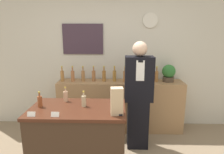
% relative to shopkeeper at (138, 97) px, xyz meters
% --- Properties ---
extents(back_wall, '(5.20, 0.09, 2.70)m').
position_rel_shopkeeper_xyz_m(back_wall, '(-0.50, 0.84, 0.51)').
color(back_wall, beige).
rests_on(back_wall, ground_plane).
extents(back_shelf, '(2.29, 0.42, 0.94)m').
position_rel_shopkeeper_xyz_m(back_shelf, '(-0.27, 0.58, -0.38)').
color(back_shelf, '#9E754C').
rests_on(back_shelf, ground_plane).
extents(display_counter, '(1.18, 0.69, 0.91)m').
position_rel_shopkeeper_xyz_m(display_counter, '(-0.82, -0.65, -0.39)').
color(display_counter, '#382619').
rests_on(display_counter, ground_plane).
extents(shopkeeper, '(0.43, 0.27, 1.70)m').
position_rel_shopkeeper_xyz_m(shopkeeper, '(0.00, 0.00, 0.00)').
color(shopkeeper, black).
rests_on(shopkeeper, ground_plane).
extents(potted_plant, '(0.24, 0.24, 0.31)m').
position_rel_shopkeeper_xyz_m(potted_plant, '(0.60, 0.59, 0.25)').
color(potted_plant, '#4C3D2D').
rests_on(potted_plant, back_shelf).
extents(paper_bag, '(0.15, 0.12, 0.32)m').
position_rel_shopkeeper_xyz_m(paper_bag, '(-0.33, -0.84, 0.23)').
color(paper_bag, tan).
rests_on(paper_bag, display_counter).
extents(tape_dispenser, '(0.09, 0.06, 0.07)m').
position_rel_shopkeeper_xyz_m(tape_dispenser, '(-0.31, -0.86, 0.09)').
color(tape_dispenser, black).
rests_on(tape_dispenser, display_counter).
extents(price_card_left, '(0.09, 0.02, 0.06)m').
position_rel_shopkeeper_xyz_m(price_card_left, '(-1.28, -0.92, 0.10)').
color(price_card_left, white).
rests_on(price_card_left, display_counter).
extents(price_card_right, '(0.09, 0.02, 0.06)m').
position_rel_shopkeeper_xyz_m(price_card_right, '(-1.02, -0.92, 0.10)').
color(price_card_right, white).
rests_on(price_card_right, display_counter).
extents(counter_bottle_0, '(0.06, 0.06, 0.20)m').
position_rel_shopkeeper_xyz_m(counter_bottle_0, '(-1.30, -0.64, 0.14)').
color(counter_bottle_0, brown).
rests_on(counter_bottle_0, display_counter).
extents(counter_bottle_1, '(0.06, 0.06, 0.20)m').
position_rel_shopkeeper_xyz_m(counter_bottle_1, '(-1.02, -0.43, 0.14)').
color(counter_bottle_1, tan).
rests_on(counter_bottle_1, display_counter).
extents(counter_bottle_2, '(0.06, 0.06, 0.20)m').
position_rel_shopkeeper_xyz_m(counter_bottle_2, '(-0.75, -0.60, 0.14)').
color(counter_bottle_2, tan).
rests_on(counter_bottle_2, display_counter).
extents(shelf_bottle_0, '(0.07, 0.07, 0.28)m').
position_rel_shopkeeper_xyz_m(shelf_bottle_0, '(-1.34, 0.56, 0.20)').
color(shelf_bottle_0, '#A5703B').
rests_on(shelf_bottle_0, back_shelf).
extents(shelf_bottle_1, '(0.07, 0.07, 0.28)m').
position_rel_shopkeeper_xyz_m(shelf_bottle_1, '(-1.15, 0.57, 0.20)').
color(shelf_bottle_1, '#A4653D').
rests_on(shelf_bottle_1, back_shelf).
extents(shelf_bottle_2, '(0.07, 0.07, 0.28)m').
position_rel_shopkeeper_xyz_m(shelf_bottle_2, '(-0.96, 0.57, 0.20)').
color(shelf_bottle_2, '#9D6C3F').
rests_on(shelf_bottle_2, back_shelf).
extents(shelf_bottle_3, '(0.07, 0.07, 0.28)m').
position_rel_shopkeeper_xyz_m(shelf_bottle_3, '(-0.77, 0.60, 0.20)').
color(shelf_bottle_3, '#9C633C').
rests_on(shelf_bottle_3, back_shelf).
extents(shelf_bottle_4, '(0.07, 0.07, 0.28)m').
position_rel_shopkeeper_xyz_m(shelf_bottle_4, '(-0.57, 0.58, 0.20)').
color(shelf_bottle_4, '#9B6730').
rests_on(shelf_bottle_4, back_shelf).
extents(shelf_bottle_5, '(0.07, 0.07, 0.28)m').
position_rel_shopkeeper_xyz_m(shelf_bottle_5, '(-0.38, 0.59, 0.20)').
color(shelf_bottle_5, olive).
rests_on(shelf_bottle_5, back_shelf).
extents(shelf_bottle_6, '(0.07, 0.07, 0.28)m').
position_rel_shopkeeper_xyz_m(shelf_bottle_6, '(-0.19, 0.57, 0.20)').
color(shelf_bottle_6, '#A16639').
rests_on(shelf_bottle_6, back_shelf).
extents(shelf_bottle_7, '(0.07, 0.07, 0.28)m').
position_rel_shopkeeper_xyz_m(shelf_bottle_7, '(-0.00, 0.57, 0.20)').
color(shelf_bottle_7, olive).
rests_on(shelf_bottle_7, back_shelf).
extents(shelf_bottle_8, '(0.07, 0.07, 0.28)m').
position_rel_shopkeeper_xyz_m(shelf_bottle_8, '(0.19, 0.57, 0.20)').
color(shelf_bottle_8, '#A27031').
rests_on(shelf_bottle_8, back_shelf).
extents(shelf_bottle_9, '(0.07, 0.07, 0.28)m').
position_rel_shopkeeper_xyz_m(shelf_bottle_9, '(0.38, 0.58, 0.20)').
color(shelf_bottle_9, '#9A6434').
rests_on(shelf_bottle_9, back_shelf).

